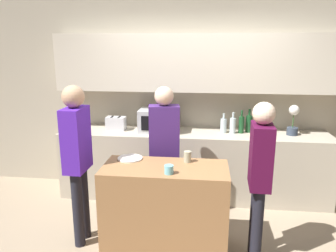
{
  "coord_description": "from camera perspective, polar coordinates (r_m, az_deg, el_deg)",
  "views": [
    {
      "loc": [
        0.14,
        -2.86,
        2.07
      ],
      "look_at": [
        -0.23,
        0.38,
        1.25
      ],
      "focal_mm": 35.0,
      "sensor_mm": 36.0,
      "label": 1
    }
  ],
  "objects": [
    {
      "name": "potted_plant",
      "position": [
        4.52,
        20.97,
        0.96
      ],
      "size": [
        0.14,
        0.14,
        0.4
      ],
      "color": "#333D4C",
      "rests_on": "back_counter"
    },
    {
      "name": "cup_1",
      "position": [
        3.34,
        3.41,
        -5.36
      ],
      "size": [
        0.08,
        0.08,
        0.11
      ],
      "color": "#A5A78B",
      "rests_on": "kitchen_island"
    },
    {
      "name": "bottle_0",
      "position": [
        4.42,
        9.63,
        0.1
      ],
      "size": [
        0.08,
        0.08,
        0.26
      ],
      "color": "silver",
      "rests_on": "back_counter"
    },
    {
      "name": "person_right",
      "position": [
        3.44,
        -15.55,
        -4.44
      ],
      "size": [
        0.22,
        0.34,
        1.68
      ],
      "rotation": [
        0.0,
        0.0,
        -1.6
      ],
      "color": "black",
      "rests_on": "ground_plane"
    },
    {
      "name": "cup_0",
      "position": [
        3.05,
        0.16,
        -7.58
      ],
      "size": [
        0.09,
        0.09,
        0.08
      ],
      "color": "#73C2D5",
      "rests_on": "kitchen_island"
    },
    {
      "name": "toaster",
      "position": [
        4.57,
        -9.06,
        0.47
      ],
      "size": [
        0.26,
        0.16,
        0.18
      ],
      "color": "silver",
      "rests_on": "back_counter"
    },
    {
      "name": "person_left",
      "position": [
        3.73,
        -0.68,
        -3.18
      ],
      "size": [
        0.36,
        0.24,
        1.62
      ],
      "rotation": [
        0.0,
        0.0,
        -3.0
      ],
      "color": "black",
      "rests_on": "ground_plane"
    },
    {
      "name": "back_counter",
      "position": [
        4.54,
        4.35,
        -6.7
      ],
      "size": [
        3.6,
        0.62,
        0.91
      ],
      "color": "#B7AD99",
      "rests_on": "ground_plane"
    },
    {
      "name": "bottle_1",
      "position": [
        4.41,
        11.22,
        0.12
      ],
      "size": [
        0.08,
        0.08,
        0.28
      ],
      "color": "silver",
      "rests_on": "back_counter"
    },
    {
      "name": "bottle_3",
      "position": [
        4.52,
        13.9,
        0.45
      ],
      "size": [
        0.09,
        0.09,
        0.31
      ],
      "color": "#194723",
      "rests_on": "back_counter"
    },
    {
      "name": "bottle_2",
      "position": [
        4.45,
        12.65,
        0.28
      ],
      "size": [
        0.07,
        0.07,
        0.31
      ],
      "color": "#194723",
      "rests_on": "back_counter"
    },
    {
      "name": "plate_on_island",
      "position": [
        3.46,
        -6.62,
        -5.61
      ],
      "size": [
        0.26,
        0.26,
        0.01
      ],
      "color": "white",
      "rests_on": "kitchen_island"
    },
    {
      "name": "bottle_5",
      "position": [
        4.54,
        16.65,
        0.0
      ],
      "size": [
        0.06,
        0.06,
        0.25
      ],
      "color": "#194723",
      "rests_on": "back_counter"
    },
    {
      "name": "kitchen_island",
      "position": [
        3.42,
        -0.5,
        -14.15
      ],
      "size": [
        1.24,
        0.57,
        0.9
      ],
      "color": "#996B42",
      "rests_on": "ground_plane"
    },
    {
      "name": "back_wall",
      "position": [
        4.55,
        4.75,
        7.37
      ],
      "size": [
        6.4,
        0.4,
        2.7
      ],
      "color": "#B2A893",
      "rests_on": "ground_plane"
    },
    {
      "name": "microwave",
      "position": [
        4.43,
        -1.61,
        1.01
      ],
      "size": [
        0.52,
        0.39,
        0.3
      ],
      "color": "#B7BABC",
      "rests_on": "back_counter"
    },
    {
      "name": "person_center",
      "position": [
        3.2,
        15.71,
        -7.37
      ],
      "size": [
        0.21,
        0.35,
        1.57
      ],
      "rotation": [
        0.0,
        0.0,
        1.52
      ],
      "color": "black",
      "rests_on": "ground_plane"
    },
    {
      "name": "bottle_4",
      "position": [
        4.39,
        15.7,
        -0.18
      ],
      "size": [
        0.07,
        0.07,
        0.29
      ],
      "color": "maroon",
      "rests_on": "back_counter"
    }
  ]
}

